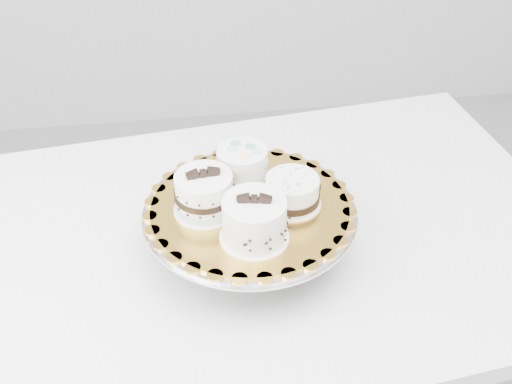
{
  "coord_description": "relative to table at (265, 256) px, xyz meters",
  "views": [
    {
      "loc": [
        -0.09,
        -0.93,
        1.62
      ],
      "look_at": [
        0.04,
        0.0,
        0.89
      ],
      "focal_mm": 45.0,
      "sensor_mm": 36.0,
      "label": 1
    }
  ],
  "objects": [
    {
      "name": "cake_ribbon",
      "position": [
        0.04,
        -0.06,
        0.21
      ],
      "size": [
        0.13,
        0.13,
        0.06
      ],
      "rotation": [
        0.0,
        0.0,
        -0.33
      ],
      "color": "white",
      "rests_on": "cake_board"
    },
    {
      "name": "cake_board",
      "position": [
        -0.04,
        -0.06,
        0.18
      ],
      "size": [
        0.47,
        0.47,
        0.01
      ],
      "primitive_type": "cylinder",
      "rotation": [
        0.0,
        0.0,
        0.33
      ],
      "color": "gold",
      "rests_on": "cake_stand"
    },
    {
      "name": "table",
      "position": [
        0.0,
        0.0,
        0.0
      ],
      "size": [
        1.37,
        0.99,
        0.75
      ],
      "rotation": [
        0.0,
        0.0,
        0.12
      ],
      "color": "white",
      "rests_on": "floor"
    },
    {
      "name": "cake_banded",
      "position": [
        -0.12,
        -0.05,
        0.22
      ],
      "size": [
        0.12,
        0.12,
        0.1
      ],
      "rotation": [
        0.0,
        0.0,
        0.13
      ],
      "color": "white",
      "rests_on": "cake_board"
    },
    {
      "name": "cake_swirl",
      "position": [
        -0.04,
        -0.14,
        0.22
      ],
      "size": [
        0.13,
        0.13,
        0.1
      ],
      "rotation": [
        0.0,
        0.0,
        -0.17
      ],
      "color": "white",
      "rests_on": "cake_board"
    },
    {
      "name": "cake_stand",
      "position": [
        -0.04,
        -0.06,
        0.15
      ],
      "size": [
        0.4,
        0.4,
        0.11
      ],
      "color": "gray",
      "rests_on": "table"
    },
    {
      "name": "cake_dots",
      "position": [
        -0.04,
        0.03,
        0.22
      ],
      "size": [
        0.12,
        0.12,
        0.07
      ],
      "rotation": [
        0.0,
        0.0,
        -0.2
      ],
      "color": "white",
      "rests_on": "cake_board"
    }
  ]
}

